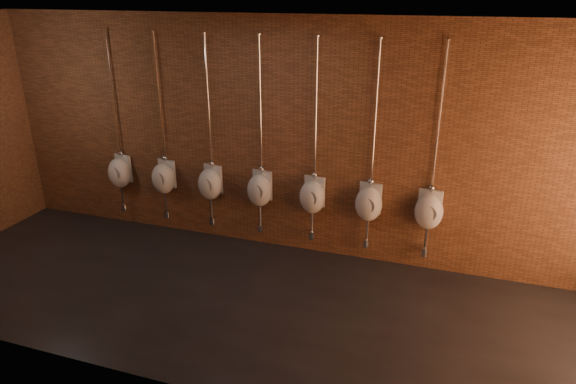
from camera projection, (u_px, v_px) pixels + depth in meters
name	position (u px, v px, depth m)	size (l,w,h in m)	color
ground	(241.00, 300.00, 6.16)	(8.50, 8.50, 0.00)	black
room_shell	(234.00, 139.00, 5.41)	(8.54, 3.04, 3.22)	black
urinal_0	(120.00, 171.00, 7.79)	(0.41, 0.38, 2.71)	white
urinal_1	(164.00, 177.00, 7.57)	(0.41, 0.38, 2.71)	white
urinal_2	(210.00, 183.00, 7.35)	(0.41, 0.38, 2.71)	white
urinal_3	(260.00, 189.00, 7.12)	(0.41, 0.38, 2.71)	white
urinal_4	(313.00, 195.00, 6.90)	(0.41, 0.38, 2.71)	white
urinal_5	(369.00, 203.00, 6.68)	(0.41, 0.38, 2.71)	white
urinal_6	(429.00, 210.00, 6.45)	(0.41, 0.38, 2.71)	white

